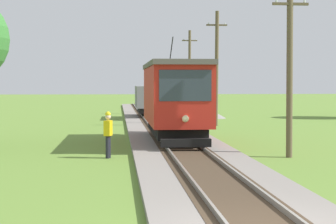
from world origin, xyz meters
The scene contains 7 objects.
red_tram centered at (0.00, 15.72, 2.19)m, with size 2.60×8.54×4.79m.
freight_car centered at (0.00, 33.79, 1.56)m, with size 2.40×5.20×2.31m.
utility_pole_near_tram centered at (3.90, 10.68, 3.44)m, with size 1.40×0.36×6.68m.
utility_pole_mid centered at (3.90, 25.94, 3.91)m, with size 1.40×0.53×7.63m.
utility_pole_far centered at (3.90, 39.40, 3.93)m, with size 1.40×0.50×7.67m.
gravel_pile centered at (4.65, 33.97, 0.43)m, with size 3.02×3.02×0.87m, color gray.
track_worker centered at (-3.05, 11.06, 0.98)m, with size 0.34×0.43×1.78m.
Camera 1 is at (-2.69, -9.43, 2.86)m, focal length 57.43 mm.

